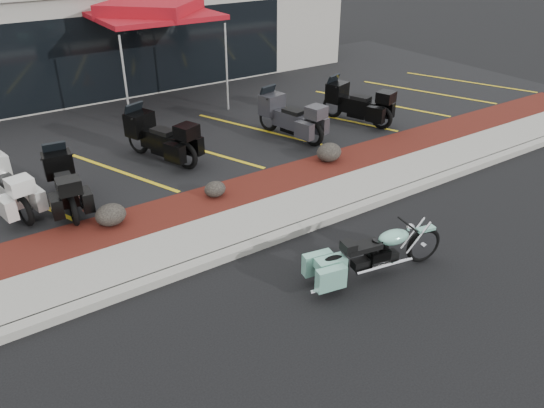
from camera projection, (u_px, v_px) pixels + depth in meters
ground at (329, 253)px, 9.60m from camera, size 90.00×90.00×0.00m
curb at (300, 229)px, 10.22m from camera, size 24.00×0.25×0.15m
sidewalk at (279, 214)px, 10.73m from camera, size 24.00×1.20×0.15m
mulch_bed at (248, 191)px, 11.61m from camera, size 24.00×1.20×0.16m
upper_lot at (152, 122)px, 15.55m from camera, size 26.00×9.60×0.15m
dealership_building at (79, 22)px, 19.21m from camera, size 18.00×8.16×4.00m
boulder_left at (111, 215)px, 10.10m from camera, size 0.59×0.49×0.42m
boulder_mid at (215, 189)px, 11.15m from camera, size 0.47×0.39×0.33m
boulder_right at (329, 152)px, 12.74m from camera, size 0.63×0.53×0.45m
hero_cruiser at (424, 240)px, 9.16m from camera, size 2.63×1.09×0.90m
touring_black_front at (59, 168)px, 11.08m from camera, size 0.97×2.09×1.18m
touring_black_mid at (137, 129)px, 12.98m from camera, size 1.59×2.40×1.30m
touring_grey at (268, 109)px, 14.37m from camera, size 1.29×2.33×1.28m
touring_black_rear at (333, 96)px, 15.36m from camera, size 1.49×2.34×1.27m
traffic_cone at (139, 115)px, 15.09m from camera, size 0.39×0.39×0.50m
popup_canopy at (151, 11)px, 15.35m from camera, size 3.78×3.78×3.10m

